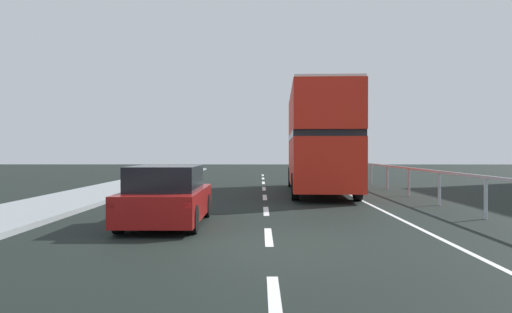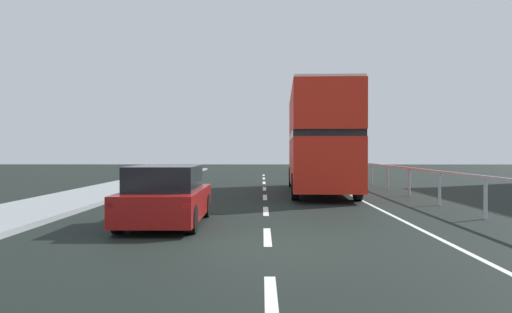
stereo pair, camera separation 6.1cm
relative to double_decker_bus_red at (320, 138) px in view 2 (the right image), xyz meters
The scene contains 5 objects.
ground_plane 12.81m from the double_decker_bus_red, 100.95° to the right, with size 75.64×120.00×0.10m, color black.
lane_paint_markings 4.49m from the double_decker_bus_red, 93.86° to the right, with size 3.69×46.00×0.01m.
bridge_side_railing 5.01m from the double_decker_bus_red, 44.23° to the right, with size 0.10×42.00×1.16m.
double_decker_bus_red is the anchor object (origin of this frame).
hatchback_car_near 10.98m from the double_decker_bus_red, 116.60° to the right, with size 1.84×4.23×1.46m.
Camera 2 is at (-0.11, -9.82, 1.81)m, focal length 35.72 mm.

